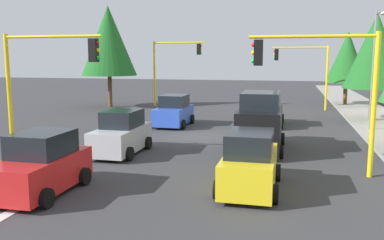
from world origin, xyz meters
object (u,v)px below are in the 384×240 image
at_px(car_red, 41,166).
at_px(car_yellow, 250,163).
at_px(traffic_signal_far_right, 173,60).
at_px(car_blue, 174,112).
at_px(traffic_signal_near_left, 321,74).
at_px(car_green, 268,112).
at_px(tree_roadside_mid, 375,51).
at_px(delivery_van_black, 261,123).
at_px(street_lamp_curbside, 375,58).
at_px(traffic_signal_near_right, 45,70).
at_px(traffic_signal_far_left, 304,65).
at_px(car_silver, 121,134).
at_px(tree_roadside_far, 347,57).
at_px(tree_opposite_side, 109,41).

bearing_deg(car_red, car_yellow, 106.28).
xyz_separation_m(traffic_signal_far_right, car_blue, (10.54, 3.05, -3.22)).
xyz_separation_m(traffic_signal_near_left, car_yellow, (2.51, -2.27, -2.83)).
distance_m(car_blue, car_green, 6.08).
bearing_deg(tree_roadside_mid, car_yellow, -21.91).
xyz_separation_m(traffic_signal_far_right, delivery_van_black, (16.46, 8.99, -2.84)).
relative_size(traffic_signal_far_right, street_lamp_curbside, 0.83).
relative_size(traffic_signal_near_left, traffic_signal_near_right, 0.98).
height_order(traffic_signal_far_left, tree_roadside_mid, tree_roadside_mid).
relative_size(traffic_signal_near_right, car_yellow, 1.39).
xyz_separation_m(traffic_signal_near_right, tree_roadside_mid, (-14.00, 15.65, 0.99)).
bearing_deg(traffic_signal_far_right, traffic_signal_near_right, 0.21).
bearing_deg(car_silver, car_red, -2.94).
height_order(traffic_signal_near_left, car_yellow, traffic_signal_near_left).
height_order(traffic_signal_near_right, tree_roadside_far, tree_roadside_far).
relative_size(delivery_van_black, car_red, 1.30).
xyz_separation_m(tree_roadside_mid, car_blue, (4.54, -12.67, -3.90)).
height_order(traffic_signal_near_right, street_lamp_curbside, street_lamp_curbside).
distance_m(traffic_signal_far_right, traffic_signal_far_left, 11.37).
bearing_deg(traffic_signal_near_right, car_green, 141.18).
height_order(car_blue, car_silver, same).
xyz_separation_m(traffic_signal_far_left, delivery_van_black, (16.46, -2.38, -2.51)).
height_order(traffic_signal_near_left, tree_roadside_mid, tree_roadside_mid).
relative_size(car_blue, car_red, 1.01).
bearing_deg(car_green, traffic_signal_far_left, 164.85).
distance_m(tree_roadside_mid, tree_roadside_far, 10.02).
bearing_deg(street_lamp_curbside, tree_roadside_far, 178.81).
bearing_deg(car_silver, tree_roadside_far, 151.40).
distance_m(traffic_signal_near_right, car_yellow, 9.79).
bearing_deg(car_silver, traffic_signal_near_left, 80.68).
distance_m(street_lamp_curbside, car_silver, 14.97).
relative_size(traffic_signal_far_right, tree_roadside_far, 0.87).
bearing_deg(street_lamp_curbside, traffic_signal_near_left, -20.39).
xyz_separation_m(traffic_signal_far_left, car_blue, (10.54, -8.32, -2.90)).
bearing_deg(car_yellow, traffic_signal_near_right, -105.58).
xyz_separation_m(delivery_van_black, car_blue, (-5.92, -5.94, -0.39)).
height_order(traffic_signal_far_left, car_yellow, traffic_signal_far_left).
distance_m(traffic_signal_near_left, traffic_signal_far_left, 20.00).
xyz_separation_m(tree_roadside_mid, tree_roadside_far, (-10.00, -0.50, -0.41)).
bearing_deg(tree_roadside_far, street_lamp_curbside, -1.19).
bearing_deg(tree_roadside_mid, car_blue, -70.31).
distance_m(car_red, car_green, 16.66).
height_order(traffic_signal_far_right, traffic_signal_far_left, traffic_signal_far_right).
bearing_deg(car_green, street_lamp_curbside, 76.88).
relative_size(tree_opposite_side, delivery_van_black, 1.84).
bearing_deg(traffic_signal_near_left, car_blue, -138.74).
bearing_deg(traffic_signal_near_left, tree_roadside_mid, 162.65).
height_order(traffic_signal_far_left, car_silver, traffic_signal_far_left).
height_order(traffic_signal_near_left, car_red, traffic_signal_near_left).
xyz_separation_m(traffic_signal_far_left, car_silver, (18.61, -8.47, -2.90)).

